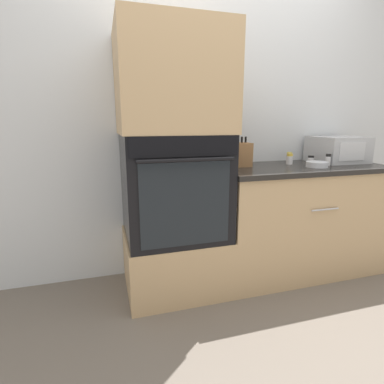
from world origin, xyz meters
name	(u,v)px	position (x,y,z in m)	size (l,w,h in m)	color
ground_plane	(236,300)	(0.00, 0.00, 0.00)	(12.00, 12.00, 0.00)	#6B6056
wall_back	(207,115)	(0.00, 0.63, 1.25)	(8.00, 0.05, 2.50)	silver
oven_cabinet_base	(175,261)	(-0.35, 0.30, 0.20)	(0.70, 0.60, 0.41)	tan
wall_oven	(174,186)	(-0.35, 0.30, 0.76)	(0.68, 0.64, 0.71)	black
oven_cabinet_upper	(173,82)	(-0.35, 0.30, 1.44)	(0.70, 0.60, 0.65)	tan
counter_unit	(296,218)	(0.65, 0.30, 0.43)	(1.33, 0.63, 0.86)	tan
microwave	(337,149)	(1.07, 0.39, 0.97)	(0.39, 0.37, 0.21)	#B2B5BA
knife_block	(241,154)	(0.20, 0.40, 0.95)	(0.13, 0.14, 0.22)	olive
bowl	(317,164)	(0.72, 0.19, 0.89)	(0.16, 0.16, 0.04)	silver
condiment_jar_near	(289,157)	(0.68, 0.50, 0.90)	(0.05, 0.05, 0.08)	silver
condiment_jar_mid	(311,160)	(0.78, 0.35, 0.90)	(0.05, 0.05, 0.07)	silver
condiment_jar_far	(290,159)	(0.61, 0.38, 0.91)	(0.05, 0.05, 0.08)	silver
condiment_jar_back	(328,160)	(0.85, 0.23, 0.91)	(0.04, 0.04, 0.09)	silver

